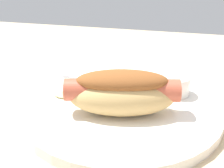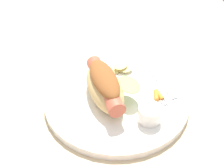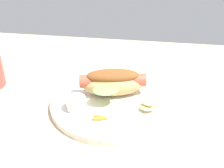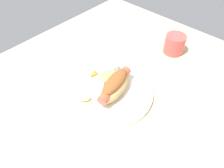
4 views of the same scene
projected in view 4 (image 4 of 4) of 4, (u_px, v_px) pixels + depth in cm
name	position (u px, v px, depth cm)	size (l,w,h in cm)	color
ground_plane	(96.00, 97.00, 72.83)	(120.00, 90.00, 1.80)	tan
plate	(108.00, 91.00, 72.42)	(30.43, 30.43, 1.60)	white
hot_dog	(115.00, 85.00, 68.46)	(16.52, 12.04, 6.61)	tan
sauce_ramekin	(112.00, 67.00, 77.13)	(4.46, 4.46, 3.13)	white
fork	(83.00, 82.00, 73.84)	(15.33, 3.18, 0.40)	silver
knife	(77.00, 82.00, 73.84)	(15.88, 1.40, 0.36)	silver
chips_pile	(85.00, 100.00, 67.75)	(5.25, 6.17, 1.83)	#DACA7C
carrot_garnish	(94.00, 74.00, 76.29)	(3.12, 2.15, 0.95)	orange
drinking_cup	(175.00, 44.00, 85.76)	(8.04, 8.04, 7.72)	#D84C47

